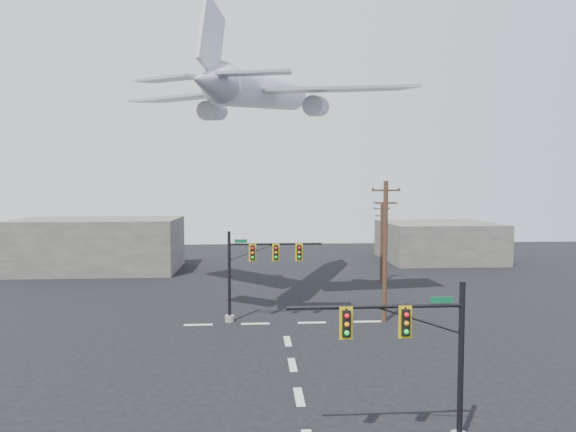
{
  "coord_description": "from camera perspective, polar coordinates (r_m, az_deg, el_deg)",
  "views": [
    {
      "loc": [
        -1.96,
        -21.42,
        9.61
      ],
      "look_at": [
        -0.17,
        5.0,
        8.03
      ],
      "focal_mm": 30.0,
      "sensor_mm": 36.0,
      "label": 1
    }
  ],
  "objects": [
    {
      "name": "airliner",
      "position": [
        41.81,
        -2.91,
        14.49
      ],
      "size": [
        24.15,
        26.18,
        7.06
      ],
      "rotation": [
        0.0,
        -0.14,
        1.23
      ],
      "color": "#ABB0B7"
    },
    {
      "name": "signal_mast_near",
      "position": [
        19.02,
        15.73,
        -15.91
      ],
      "size": [
        6.8,
        0.68,
        6.17
      ],
      "color": "gray",
      "rests_on": "ground"
    },
    {
      "name": "ground",
      "position": [
        23.56,
        1.32,
        -20.65
      ],
      "size": [
        120.0,
        120.0,
        0.0
      ],
      "primitive_type": "plane",
      "color": "black",
      "rests_on": "ground"
    },
    {
      "name": "utility_pole_b",
      "position": [
        49.42,
        11.02,
        -2.95
      ],
      "size": [
        1.52,
        0.76,
        8.0
      ],
      "rotation": [
        0.0,
        0.0,
        -0.42
      ],
      "color": "#482C1E",
      "rests_on": "ground"
    },
    {
      "name": "lane_markings",
      "position": [
        28.49,
        0.31,
        -16.27
      ],
      "size": [
        14.0,
        21.2,
        0.01
      ],
      "color": "beige",
      "rests_on": "ground"
    },
    {
      "name": "building_left",
      "position": [
        59.6,
        -21.49,
        -3.19
      ],
      "size": [
        18.0,
        10.0,
        6.0
      ],
      "primitive_type": "cube",
      "color": "slate",
      "rests_on": "ground"
    },
    {
      "name": "building_right",
      "position": [
        66.31,
        17.36,
        -2.89
      ],
      "size": [
        14.0,
        12.0,
        5.0
      ],
      "primitive_type": "cube",
      "color": "slate",
      "rests_on": "ground"
    },
    {
      "name": "utility_pole_a",
      "position": [
        34.96,
        11.44,
        -3.79
      ],
      "size": [
        1.98,
        0.65,
        10.06
      ],
      "rotation": [
        0.0,
        0.0,
        -0.26
      ],
      "color": "#482C1E",
      "rests_on": "ground"
    },
    {
      "name": "power_lines",
      "position": [
        41.92,
        11.25,
        1.67
      ],
      "size": [
        5.11,
        14.03,
        0.03
      ],
      "color": "black"
    },
    {
      "name": "signal_mast_far",
      "position": [
        34.52,
        -4.16,
        -6.44
      ],
      "size": [
        6.95,
        0.72,
        6.5
      ],
      "color": "gray",
      "rests_on": "ground"
    }
  ]
}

